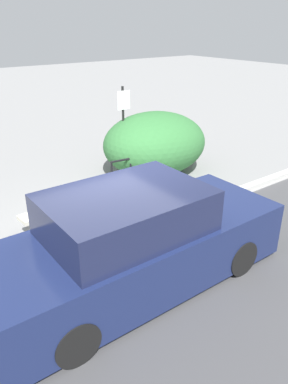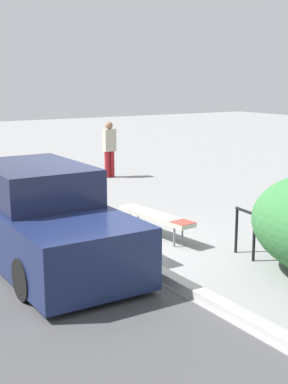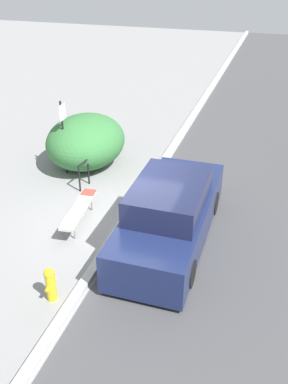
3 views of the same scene
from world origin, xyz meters
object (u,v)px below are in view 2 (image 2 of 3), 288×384
bench (156,217)px  pedestrian (109,148)px  fire_hydrant (68,196)px  bike_rack (245,228)px  parked_car_near (38,219)px

bench → pedestrian: 6.59m
fire_hydrant → bike_rack: bearing=16.5°
bike_rack → fire_hydrant: 4.59m
bench → fire_hydrant: (-2.65, -0.63, -0.01)m
fire_hydrant → pedestrian: bearing=139.6°
bench → parked_car_near: parked_car_near is taller
bike_rack → fire_hydrant: size_ratio=1.08×
bench → bike_rack: bike_rack is taller
pedestrian → bike_rack: bearing=-106.2°
fire_hydrant → pedestrian: (-3.49, 2.97, 0.51)m
bench → fire_hydrant: size_ratio=2.53×
fire_hydrant → pedestrian: pedestrian is taller
fire_hydrant → pedestrian: 4.61m
fire_hydrant → parked_car_near: parked_car_near is taller
bike_rack → pedestrian: pedestrian is taller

